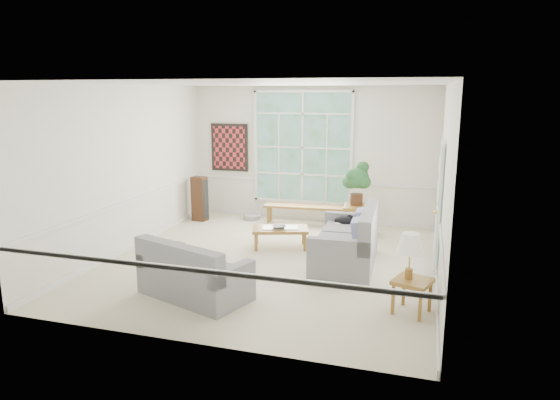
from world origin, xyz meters
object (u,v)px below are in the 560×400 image
object	(u,v)px
loveseat_right	(346,236)
coffee_table	(280,238)
loveseat_front	(195,268)
side_table	(412,296)
end_table	(358,220)

from	to	relation	value
loveseat_right	coffee_table	world-z (taller)	loveseat_right
loveseat_right	coffee_table	distance (m)	1.49
loveseat_right	loveseat_front	distance (m)	2.66
loveseat_right	side_table	bearing A→B (deg)	-56.71
loveseat_right	end_table	world-z (taller)	loveseat_right
coffee_table	side_table	distance (m)	3.32
loveseat_front	side_table	xyz separation A→B (m)	(2.98, 0.32, -0.19)
loveseat_right	coffee_table	bearing A→B (deg)	153.20
end_table	loveseat_front	bearing A→B (deg)	-115.01
loveseat_front	loveseat_right	bearing A→B (deg)	65.63
end_table	coffee_table	bearing A→B (deg)	-134.42
loveseat_front	coffee_table	bearing A→B (deg)	97.75
loveseat_right	end_table	size ratio (longest dim) A/B	3.06
side_table	end_table	bearing A→B (deg)	108.69
loveseat_front	end_table	bearing A→B (deg)	84.15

